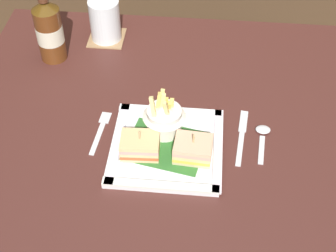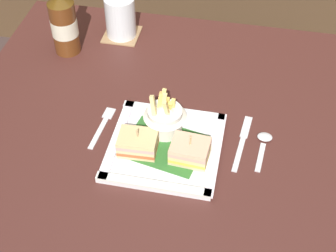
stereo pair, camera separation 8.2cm
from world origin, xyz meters
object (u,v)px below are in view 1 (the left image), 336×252
(beer_bottle, at_px, (49,29))
(water_glass, at_px, (105,22))
(square_plate, at_px, (168,147))
(sandwich_half_left, at_px, (140,145))
(fork, at_px, (101,130))
(spoon, at_px, (263,134))
(dining_table, at_px, (168,167))
(sandwich_half_right, at_px, (193,149))
(knife, at_px, (242,135))
(fries_cup, at_px, (164,116))

(beer_bottle, height_order, water_glass, beer_bottle)
(square_plate, height_order, water_glass, water_glass)
(sandwich_half_left, height_order, fork, sandwich_half_left)
(fork, bearing_deg, spoon, 2.72)
(beer_bottle, xyz_separation_m, spoon, (0.56, -0.25, -0.09))
(sandwich_half_left, height_order, water_glass, water_glass)
(fork, bearing_deg, dining_table, 8.89)
(dining_table, relative_size, square_plate, 4.21)
(beer_bottle, bearing_deg, water_glass, 37.77)
(sandwich_half_right, height_order, spoon, sandwich_half_right)
(sandwich_half_left, relative_size, fork, 0.63)
(sandwich_half_right, distance_m, spoon, 0.18)
(sandwich_half_right, xyz_separation_m, beer_bottle, (-0.40, 0.33, 0.06))
(dining_table, relative_size, spoon, 8.84)
(square_plate, height_order, knife, square_plate)
(dining_table, distance_m, spoon, 0.27)
(sandwich_half_right, xyz_separation_m, fries_cup, (-0.07, 0.07, 0.02))
(square_plate, relative_size, fries_cup, 2.21)
(dining_table, xyz_separation_m, fries_cup, (-0.01, -0.02, 0.20))
(dining_table, height_order, sandwich_half_left, sandwich_half_left)
(water_glass, bearing_deg, fork, -81.95)
(square_plate, height_order, sandwich_half_left, sandwich_half_left)
(sandwich_half_right, xyz_separation_m, fork, (-0.22, 0.07, -0.03))
(spoon, bearing_deg, sandwich_half_right, -151.53)
(fries_cup, bearing_deg, knife, 3.59)
(square_plate, relative_size, knife, 1.39)
(dining_table, height_order, knife, knife)
(fries_cup, relative_size, beer_bottle, 0.43)
(square_plate, distance_m, fries_cup, 0.07)
(sandwich_half_right, height_order, knife, sandwich_half_right)
(dining_table, height_order, water_glass, water_glass)
(sandwich_half_left, relative_size, spoon, 0.75)
(sandwich_half_right, bearing_deg, dining_table, 124.13)
(sandwich_half_right, bearing_deg, knife, 37.19)
(square_plate, bearing_deg, beer_bottle, 137.88)
(square_plate, xyz_separation_m, sandwich_half_left, (-0.06, -0.02, 0.03))
(fries_cup, relative_size, water_glass, 0.95)
(fork, bearing_deg, knife, 2.73)
(dining_table, xyz_separation_m, water_glass, (-0.21, 0.34, 0.20))
(sandwich_half_left, bearing_deg, spoon, 17.32)
(water_glass, distance_m, knife, 0.52)
(fries_cup, bearing_deg, fork, -178.30)
(dining_table, height_order, square_plate, square_plate)
(dining_table, xyz_separation_m, beer_bottle, (-0.34, 0.24, 0.24))
(dining_table, bearing_deg, sandwich_half_right, -55.87)
(square_plate, height_order, fork, square_plate)
(dining_table, bearing_deg, fork, -171.11)
(dining_table, height_order, fork, fork)
(fork, xyz_separation_m, knife, (0.33, 0.02, -0.00))
(dining_table, xyz_separation_m, spoon, (0.22, -0.01, 0.15))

